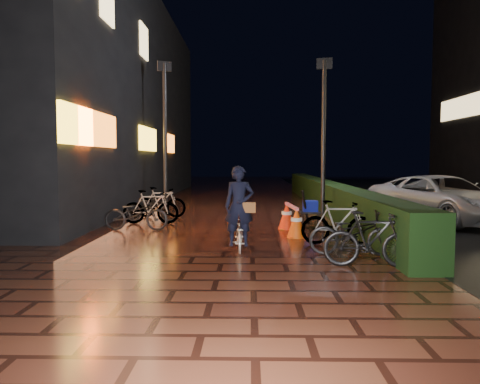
{
  "coord_description": "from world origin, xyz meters",
  "views": [
    {
      "loc": [
        0.5,
        -9.15,
        1.82
      ],
      "look_at": [
        0.28,
        1.13,
        1.1
      ],
      "focal_mm": 35.0,
      "sensor_mm": 36.0,
      "label": 1
    }
  ],
  "objects_px": {
    "van": "(442,199)",
    "traffic_barrier": "(291,219)",
    "cyclist": "(239,219)",
    "cart_assembly": "(310,207)"
  },
  "relations": [
    {
      "from": "van",
      "to": "cyclist",
      "type": "xyz_separation_m",
      "value": [
        -5.79,
        -4.37,
        -0.05
      ]
    },
    {
      "from": "cyclist",
      "to": "traffic_barrier",
      "type": "distance_m",
      "value": 2.58
    },
    {
      "from": "cyclist",
      "to": "cart_assembly",
      "type": "xyz_separation_m",
      "value": [
        1.83,
        3.39,
        -0.11
      ]
    },
    {
      "from": "cyclist",
      "to": "traffic_barrier",
      "type": "bearing_deg",
      "value": 61.27
    },
    {
      "from": "van",
      "to": "traffic_barrier",
      "type": "distance_m",
      "value": 5.03
    },
    {
      "from": "traffic_barrier",
      "to": "cyclist",
      "type": "bearing_deg",
      "value": -118.73
    },
    {
      "from": "van",
      "to": "traffic_barrier",
      "type": "xyz_separation_m",
      "value": [
        -4.55,
        -2.11,
        -0.33
      ]
    },
    {
      "from": "cyclist",
      "to": "traffic_barrier",
      "type": "relative_size",
      "value": 0.97
    },
    {
      "from": "cart_assembly",
      "to": "cyclist",
      "type": "bearing_deg",
      "value": -118.4
    },
    {
      "from": "cyclist",
      "to": "van",
      "type": "bearing_deg",
      "value": 37.02
    }
  ]
}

